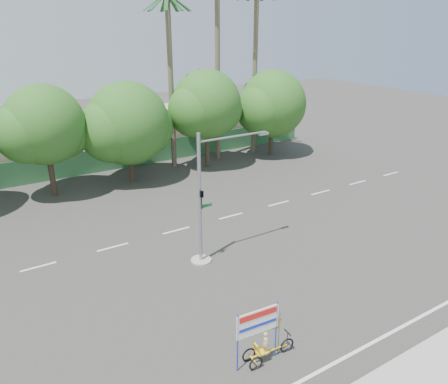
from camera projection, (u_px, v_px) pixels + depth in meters
ground at (285, 283)px, 21.41m from camera, size 120.00×120.00×0.00m
sidewalk_near at (421, 381)px, 15.48m from camera, size 50.00×2.40×0.12m
fence at (128, 156)px, 38.00m from camera, size 38.00×0.08×2.00m
building_right at (185, 126)px, 45.22m from camera, size 14.00×8.00×3.60m
tree_left at (44, 128)px, 30.28m from camera, size 6.66×5.60×8.07m
tree_center at (127, 126)px, 33.46m from camera, size 7.62×6.40×7.85m
tree_right at (206, 107)px, 36.64m from camera, size 6.90×5.80×8.36m
tree_far_right at (272, 106)px, 40.32m from camera, size 7.38×6.20×7.94m
palm_tall at (217, 40)px, 36.92m from camera, size 3.73×3.79×17.45m
palm_mid at (255, 52)px, 39.29m from camera, size 3.73×3.79×15.45m
palm_short at (170, 62)px, 35.29m from camera, size 3.73×3.79×14.45m
traffic_signal at (205, 210)px, 22.40m from camera, size 4.72×1.10×7.00m
trike_billboard at (263, 339)px, 16.11m from camera, size 2.55×0.64×2.51m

